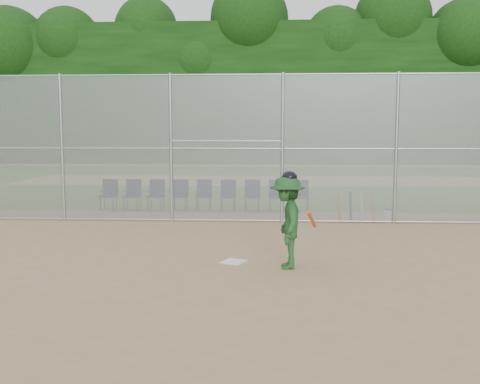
{
  "coord_description": "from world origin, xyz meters",
  "views": [
    {
      "loc": [
        0.63,
        -9.33,
        2.4
      ],
      "look_at": [
        0.0,
        2.5,
        1.1
      ],
      "focal_mm": 40.0,
      "sensor_mm": 36.0,
      "label": 1
    }
  ],
  "objects_px": {
    "batter_at_plate": "(287,221)",
    "chair_0": "(108,195)",
    "home_plate": "(234,262)",
    "water_cooler": "(389,215)"
  },
  "relations": [
    {
      "from": "home_plate",
      "to": "batter_at_plate",
      "type": "relative_size",
      "value": 0.22
    },
    {
      "from": "batter_at_plate",
      "to": "chair_0",
      "type": "relative_size",
      "value": 1.82
    },
    {
      "from": "batter_at_plate",
      "to": "water_cooler",
      "type": "xyz_separation_m",
      "value": [
        2.94,
        5.1,
        -0.64
      ]
    },
    {
      "from": "chair_0",
      "to": "home_plate",
      "type": "bearing_deg",
      "value": -56.56
    },
    {
      "from": "home_plate",
      "to": "chair_0",
      "type": "bearing_deg",
      "value": 123.44
    },
    {
      "from": "home_plate",
      "to": "chair_0",
      "type": "height_order",
      "value": "chair_0"
    },
    {
      "from": "batter_at_plate",
      "to": "chair_0",
      "type": "xyz_separation_m",
      "value": [
        -5.36,
        7.01,
        -0.36
      ]
    },
    {
      "from": "chair_0",
      "to": "batter_at_plate",
      "type": "bearing_deg",
      "value": -52.59
    },
    {
      "from": "batter_at_plate",
      "to": "chair_0",
      "type": "distance_m",
      "value": 8.83
    },
    {
      "from": "home_plate",
      "to": "water_cooler",
      "type": "height_order",
      "value": "water_cooler"
    }
  ]
}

